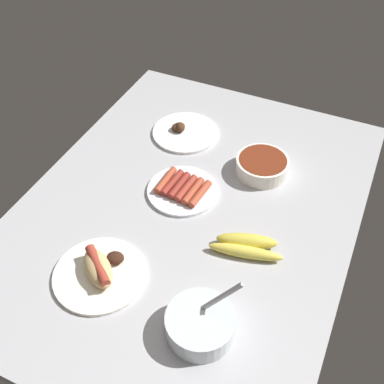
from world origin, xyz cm
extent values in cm
cube|color=#B2B2B7|center=(0.00, 0.00, -1.50)|extent=(120.00, 90.00, 3.00)
cylinder|color=white|center=(4.76, 4.13, 0.50)|extent=(20.49, 20.49, 1.00)
cylinder|color=#AD472D|center=(4.26, -1.58, 2.04)|extent=(10.54, 3.00, 2.08)
cylinder|color=#AD472D|center=(4.46, 0.70, 2.04)|extent=(10.51, 2.76, 2.08)
cylinder|color=#9E3828|center=(4.66, 2.98, 2.04)|extent=(10.52, 2.85, 2.08)
cylinder|color=maroon|center=(4.86, 5.27, 2.04)|extent=(10.51, 2.71, 2.08)
cylinder|color=maroon|center=(5.05, 7.55, 2.04)|extent=(10.53, 2.90, 2.08)
cylinder|color=#AD472D|center=(5.25, 9.83, 2.04)|extent=(10.46, 2.41, 2.08)
cylinder|color=silver|center=(-33.37, -18.33, 2.83)|extent=(15.67, 15.67, 5.66)
cylinder|color=beige|center=(-33.37, -18.33, 3.96)|extent=(13.79, 13.79, 2.55)
cube|color=#B7B7BC|center=(-29.84, -20.29, 8.76)|extent=(5.21, 10.38, 12.68)
ellipsoid|color=#E5D14C|center=(-9.48, -20.19, 1.63)|extent=(7.13, 19.25, 3.26)
ellipsoid|color=gold|center=(-6.18, -19.37, 1.93)|extent=(8.55, 16.22, 3.85)
cylinder|color=white|center=(22.36, -13.83, 2.41)|extent=(15.79, 15.79, 4.82)
cylinder|color=maroon|center=(22.36, -13.83, 4.42)|extent=(14.21, 14.21, 1.00)
cylinder|color=white|center=(29.65, 14.92, 0.50)|extent=(21.60, 21.60, 1.00)
ellipsoid|color=#472819|center=(29.16, 16.56, 2.47)|extent=(4.83, 4.53, 2.94)
ellipsoid|color=#472819|center=(29.48, 17.37, 2.13)|extent=(5.90, 5.69, 2.27)
cylinder|color=white|center=(-30.07, 10.07, 0.50)|extent=(22.87, 22.87, 1.00)
ellipsoid|color=tan|center=(-30.07, 10.07, 3.20)|extent=(12.49, 13.50, 4.40)
cylinder|color=#9E3828|center=(-30.07, 10.07, 4.41)|extent=(9.29, 10.77, 2.40)
ellipsoid|color=#381E14|center=(-25.23, 8.33, 2.40)|extent=(4.74, 5.27, 2.80)
camera|label=1|loc=(-82.21, -38.63, 96.85)|focal=44.38mm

